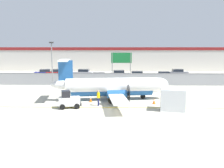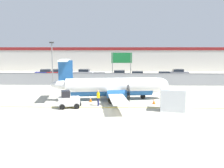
{
  "view_description": "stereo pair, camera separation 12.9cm",
  "coord_description": "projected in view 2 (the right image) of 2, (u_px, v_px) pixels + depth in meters",
  "views": [
    {
      "loc": [
        1.88,
        -23.9,
        6.28
      ],
      "look_at": [
        1.1,
        7.11,
        1.8
      ],
      "focal_mm": 40.0,
      "sensor_mm": 36.0,
      "label": 1
    },
    {
      "loc": [
        2.01,
        -23.9,
        6.28
      ],
      "look_at": [
        1.1,
        7.11,
        1.8
      ],
      "focal_mm": 40.0,
      "sensor_mm": 36.0,
      "label": 2
    }
  ],
  "objects": [
    {
      "name": "parked_car_6",
      "position": [
        165.0,
        76.0,
        49.27
      ],
      "size": [
        4.36,
        2.37,
        1.58
      ],
      "rotation": [
        0.0,
        0.0,
        -0.11
      ],
      "color": "black",
      "rests_on": "parking_lot_strip"
    },
    {
      "name": "parked_car_0",
      "position": [
        45.0,
        73.0,
        54.67
      ],
      "size": [
        4.4,
        2.45,
        1.58
      ],
      "rotation": [
        0.0,
        0.0,
        3.28
      ],
      "color": "navy",
      "rests_on": "parking_lot_strip"
    },
    {
      "name": "parked_car_3",
      "position": [
        99.0,
        77.0,
        47.32
      ],
      "size": [
        4.29,
        2.18,
        1.58
      ],
      "rotation": [
        0.0,
        0.0,
        3.2
      ],
      "color": "red",
      "rests_on": "parking_lot_strip"
    },
    {
      "name": "ground_plane",
      "position": [
        100.0,
        107.0,
        26.58
      ],
      "size": [
        140.0,
        140.0,
        0.01
      ],
      "color": "#B2AD99"
    },
    {
      "name": "apron_light_pole",
      "position": [
        52.0,
        61.0,
        39.89
      ],
      "size": [
        0.7,
        0.3,
        7.27
      ],
      "color": "slate",
      "rests_on": "ground"
    },
    {
      "name": "parked_car_5",
      "position": [
        137.0,
        75.0,
        49.96
      ],
      "size": [
        4.32,
        2.25,
        1.58
      ],
      "rotation": [
        0.0,
        0.0,
        3.07
      ],
      "color": "#19662D",
      "rests_on": "parking_lot_strip"
    },
    {
      "name": "parked_car_2",
      "position": [
        84.0,
        73.0,
        54.73
      ],
      "size": [
        4.33,
        2.29,
        1.58
      ],
      "rotation": [
        0.0,
        0.0,
        3.05
      ],
      "color": "silver",
      "rests_on": "parking_lot_strip"
    },
    {
      "name": "perimeter_fence",
      "position": [
        107.0,
        79.0,
        42.25
      ],
      "size": [
        98.0,
        0.1,
        2.1
      ],
      "color": "gray",
      "rests_on": "ground"
    },
    {
      "name": "commuter_airplane",
      "position": [
        114.0,
        87.0,
        30.41
      ],
      "size": [
        14.49,
        16.07,
        4.92
      ],
      "rotation": [
        0.0,
        0.0,
        0.13
      ],
      "color": "white",
      "rests_on": "ground"
    },
    {
      "name": "background_building",
      "position": [
        112.0,
        59.0,
        71.61
      ],
      "size": [
        91.0,
        8.1,
        6.5
      ],
      "color": "beige",
      "rests_on": "ground"
    },
    {
      "name": "parked_car_1",
      "position": [
        57.0,
        73.0,
        54.77
      ],
      "size": [
        4.38,
        2.4,
        1.58
      ],
      "rotation": [
        0.0,
        0.0,
        3.26
      ],
      "color": "red",
      "rests_on": "parking_lot_strip"
    },
    {
      "name": "parked_car_7",
      "position": [
        179.0,
        73.0,
        54.94
      ],
      "size": [
        4.25,
        2.1,
        1.58
      ],
      "rotation": [
        0.0,
        0.0,
        -0.03
      ],
      "color": "gray",
      "rests_on": "parking_lot_strip"
    },
    {
      "name": "ground_crew_worker",
      "position": [
        98.0,
        97.0,
        27.33
      ],
      "size": [
        0.35,
        0.54,
        1.7
      ],
      "rotation": [
        0.0,
        0.0,
        6.26
      ],
      "color": "#191E4C",
      "rests_on": "ground"
    },
    {
      "name": "baggage_tug",
      "position": [
        69.0,
        100.0,
        26.24
      ],
      "size": [
        2.52,
        1.82,
        1.88
      ],
      "rotation": [
        0.0,
        0.0,
        0.23
      ],
      "color": "silver",
      "rests_on": "ground"
    },
    {
      "name": "traffic_cone_near_right",
      "position": [
        91.0,
        99.0,
        29.31
      ],
      "size": [
        0.36,
        0.36,
        0.64
      ],
      "color": "orange",
      "rests_on": "ground"
    },
    {
      "name": "parking_lot_strip",
      "position": [
        110.0,
        77.0,
        53.78
      ],
      "size": [
        98.0,
        17.0,
        0.12
      ],
      "color": "#38383A",
      "rests_on": "ground"
    },
    {
      "name": "parked_car_4",
      "position": [
        120.0,
        74.0,
        52.15
      ],
      "size": [
        4.23,
        2.05,
        1.58
      ],
      "rotation": [
        0.0,
        0.0,
        0.02
      ],
      "color": "slate",
      "rests_on": "parking_lot_strip"
    },
    {
      "name": "highway_sign",
      "position": [
        122.0,
        60.0,
        43.65
      ],
      "size": [
        3.6,
        0.14,
        5.5
      ],
      "color": "slate",
      "rests_on": "ground"
    },
    {
      "name": "cargo_container",
      "position": [
        173.0,
        100.0,
        25.3
      ],
      "size": [
        2.71,
        2.38,
        2.2
      ],
      "rotation": [
        0.0,
        0.0,
        -0.17
      ],
      "color": "silver",
      "rests_on": "ground"
    },
    {
      "name": "traffic_cone_near_left",
      "position": [
        154.0,
        101.0,
        28.26
      ],
      "size": [
        0.36,
        0.36,
        0.64
      ],
      "color": "orange",
      "rests_on": "ground"
    }
  ]
}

